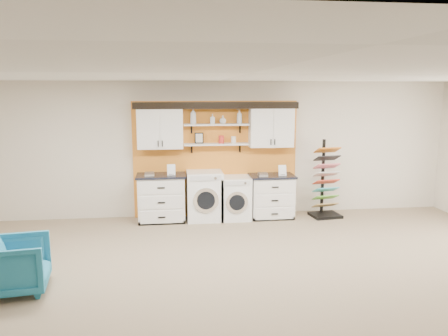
{
  "coord_description": "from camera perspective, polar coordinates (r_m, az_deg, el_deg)",
  "views": [
    {
      "loc": [
        -0.91,
        -4.99,
        2.6
      ],
      "look_at": [
        -0.03,
        2.3,
        1.3
      ],
      "focal_mm": 35.0,
      "sensor_mm": 36.0,
      "label": 1
    }
  ],
  "objects": [
    {
      "name": "soap_bottle_d",
      "position": [
        8.92,
        2.02,
        6.73
      ],
      "size": [
        0.13,
        0.13,
        0.29
      ],
      "primitive_type": "imported",
      "rotation": [
        0.0,
        0.0,
        -1.71
      ],
      "color": "silver",
      "rests_on": "shelf_upper"
    },
    {
      "name": "ceiling",
      "position": [
        5.08,
        3.5,
        12.27
      ],
      "size": [
        10.0,
        10.0,
        0.0
      ],
      "primitive_type": "plane",
      "rotation": [
        3.14,
        0.0,
        0.0
      ],
      "color": "white",
      "rests_on": "wall_back"
    },
    {
      "name": "upper_cabinet_right",
      "position": [
        9.05,
        6.17,
        5.41
      ],
      "size": [
        0.9,
        0.35,
        0.84
      ],
      "color": "white",
      "rests_on": "wall_back"
    },
    {
      "name": "armchair",
      "position": [
        6.43,
        -25.45,
        -11.4
      ],
      "size": [
        0.88,
        0.86,
        0.71
      ],
      "primitive_type": "imported",
      "rotation": [
        0.0,
        0.0,
        1.71
      ],
      "color": "teal",
      "rests_on": "floor"
    },
    {
      "name": "sample_rack",
      "position": [
        9.35,
        13.11,
        -3.1
      ],
      "size": [
        0.64,
        0.56,
        1.61
      ],
      "rotation": [
        0.0,
        0.0,
        0.13
      ],
      "color": "black",
      "rests_on": "floor"
    },
    {
      "name": "upper_cabinet_left",
      "position": [
        8.82,
        -8.35,
        5.24
      ],
      "size": [
        0.9,
        0.35,
        0.84
      ],
      "color": "white",
      "rests_on": "wall_back"
    },
    {
      "name": "soap_bottle_a",
      "position": [
        8.82,
        -4.05,
        6.8
      ],
      "size": [
        0.14,
        0.14,
        0.32
      ],
      "primitive_type": "imported",
      "rotation": [
        0.0,
        0.0,
        -1.43
      ],
      "color": "silver",
      "rests_on": "shelf_upper"
    },
    {
      "name": "soap_bottle_c",
      "position": [
        8.87,
        -0.16,
        6.34
      ],
      "size": [
        0.14,
        0.14,
        0.17
      ],
      "primitive_type": "imported",
      "rotation": [
        0.0,
        0.0,
        -0.1
      ],
      "color": "silver",
      "rests_on": "shelf_upper"
    },
    {
      "name": "crown_molding",
      "position": [
        8.86,
        -1.02,
        8.27
      ],
      "size": [
        3.3,
        0.41,
        0.13
      ],
      "color": "black",
      "rests_on": "wall_back"
    },
    {
      "name": "canister_cream",
      "position": [
        8.94,
        1.24,
        3.7
      ],
      "size": [
        0.1,
        0.1,
        0.14
      ],
      "primitive_type": "cylinder",
      "color": "silver",
      "rests_on": "shelf_lower"
    },
    {
      "name": "washer",
      "position": [
        8.91,
        -2.55,
        -3.62
      ],
      "size": [
        0.71,
        0.71,
        1.0
      ],
      "color": "white",
      "rests_on": "floor"
    },
    {
      "name": "picture_frame",
      "position": [
        8.91,
        -3.27,
        3.93
      ],
      "size": [
        0.18,
        0.02,
        0.22
      ],
      "color": "black",
      "rests_on": "shelf_lower"
    },
    {
      "name": "wall_back",
      "position": [
        9.12,
        -1.12,
        2.47
      ],
      "size": [
        10.0,
        0.0,
        10.0
      ],
      "primitive_type": "plane",
      "rotation": [
        1.57,
        0.0,
        0.0
      ],
      "color": "beige",
      "rests_on": "floor"
    },
    {
      "name": "base_cabinet_right",
      "position": [
        9.13,
        6.22,
        -3.66
      ],
      "size": [
        0.92,
        0.66,
        0.9
      ],
      "color": "white",
      "rests_on": "floor"
    },
    {
      "name": "canister_red",
      "position": [
        8.91,
        -0.35,
        3.74
      ],
      "size": [
        0.11,
        0.11,
        0.16
      ],
      "primitive_type": "cylinder",
      "color": "red",
      "rests_on": "shelf_lower"
    },
    {
      "name": "floor",
      "position": [
        5.7,
        3.19,
        -17.11
      ],
      "size": [
        10.0,
        10.0,
        0.0
      ],
      "primitive_type": "plane",
      "color": "#836F58",
      "rests_on": "ground"
    },
    {
      "name": "soap_bottle_b",
      "position": [
        8.85,
        -1.52,
        6.43
      ],
      "size": [
        0.09,
        0.09,
        0.2
      ],
      "primitive_type": "imported",
      "rotation": [
        0.0,
        0.0,
        3.13
      ],
      "color": "silver",
      "rests_on": "shelf_upper"
    },
    {
      "name": "shelf_upper",
      "position": [
        8.87,
        -1.0,
        5.7
      ],
      "size": [
        1.32,
        0.28,
        0.03
      ],
      "primitive_type": "cube",
      "color": "white",
      "rests_on": "wall_back"
    },
    {
      "name": "base_cabinet_left",
      "position": [
        8.89,
        -8.14,
        -3.88
      ],
      "size": [
        0.98,
        0.66,
        0.96
      ],
      "color": "white",
      "rests_on": "floor"
    },
    {
      "name": "shelf_lower",
      "position": [
        8.91,
        -0.99,
        3.13
      ],
      "size": [
        1.32,
        0.28,
        0.03
      ],
      "primitive_type": "cube",
      "color": "white",
      "rests_on": "wall_back"
    },
    {
      "name": "accent_panel",
      "position": [
        9.11,
        -1.1,
        1.19
      ],
      "size": [
        3.4,
        0.07,
        2.4
      ],
      "primitive_type": "cube",
      "color": "orange",
      "rests_on": "wall_back"
    },
    {
      "name": "dryer",
      "position": [
        8.99,
        1.38,
        -3.89
      ],
      "size": [
        0.63,
        0.71,
        0.87
      ],
      "color": "white",
      "rests_on": "floor"
    }
  ]
}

